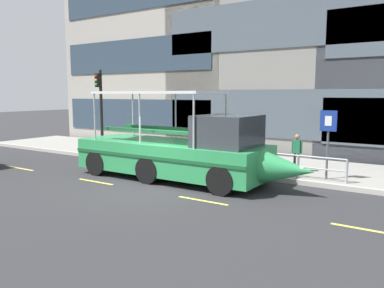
# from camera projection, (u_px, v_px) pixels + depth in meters

# --- Properties ---
(ground_plane) EXTENTS (120.00, 120.00, 0.00)m
(ground_plane) POSITION_uv_depth(u_px,v_px,m) (156.00, 186.00, 13.91)
(ground_plane) COLOR #2B2B2D
(sidewalk) EXTENTS (32.00, 4.80, 0.18)m
(sidewalk) POSITION_uv_depth(u_px,v_px,m) (228.00, 161.00, 18.55)
(sidewalk) COLOR gray
(sidewalk) RESTS_ON ground_plane
(curb_edge) EXTENTS (32.00, 0.18, 0.18)m
(curb_edge) POSITION_uv_depth(u_px,v_px,m) (201.00, 170.00, 16.49)
(curb_edge) COLOR #B2ADA3
(curb_edge) RESTS_ON ground_plane
(lane_centreline) EXTENTS (25.80, 0.12, 0.01)m
(lane_centreline) POSITION_uv_depth(u_px,v_px,m) (144.00, 190.00, 13.33)
(lane_centreline) COLOR #DBD64C
(lane_centreline) RESTS_ON ground_plane
(curb_guardrail) EXTENTS (12.36, 0.09, 0.87)m
(curb_guardrail) POSITION_uv_depth(u_px,v_px,m) (200.00, 153.00, 16.84)
(curb_guardrail) COLOR #9EA0A8
(curb_guardrail) RESTS_ON sidewalk
(traffic_light_pole) EXTENTS (0.24, 0.46, 4.42)m
(traffic_light_pole) POSITION_uv_depth(u_px,v_px,m) (100.00, 103.00, 20.58)
(traffic_light_pole) COLOR black
(traffic_light_pole) RESTS_ON sidewalk
(parking_sign) EXTENTS (0.60, 0.12, 2.55)m
(parking_sign) POSITION_uv_depth(u_px,v_px,m) (328.00, 133.00, 14.07)
(parking_sign) COLOR #4C4F54
(parking_sign) RESTS_ON sidewalk
(leaned_bicycle) EXTENTS (1.74, 0.46, 0.96)m
(leaned_bicycle) POSITION_uv_depth(u_px,v_px,m) (113.00, 147.00, 20.29)
(leaned_bicycle) COLOR black
(leaned_bicycle) RESTS_ON sidewalk
(duck_tour_boat) EXTENTS (9.70, 2.69, 3.44)m
(duck_tour_boat) POSITION_uv_depth(u_px,v_px,m) (183.00, 152.00, 14.80)
(duck_tour_boat) COLOR #2D9351
(duck_tour_boat) RESTS_ON ground_plane
(pedestrian_near_bow) EXTENTS (0.44, 0.21, 1.53)m
(pedestrian_near_bow) POSITION_uv_depth(u_px,v_px,m) (297.00, 149.00, 15.52)
(pedestrian_near_bow) COLOR black
(pedestrian_near_bow) RESTS_ON sidewalk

